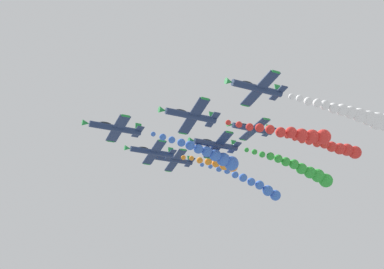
% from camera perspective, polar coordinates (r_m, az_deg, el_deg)
% --- Properties ---
extents(airplane_lead, '(9.54, 10.35, 2.58)m').
position_cam_1_polar(airplane_lead, '(76.19, -10.08, 0.86)').
color(airplane_lead, navy).
extents(smoke_trail_lead, '(3.45, 18.51, 4.43)m').
position_cam_1_polar(smoke_trail_lead, '(82.88, 2.83, -2.75)').
color(smoke_trail_lead, blue).
extents(airplane_left_inner, '(9.30, 10.35, 3.28)m').
position_cam_1_polar(airplane_left_inner, '(72.50, -0.24, 2.51)').
color(airplane_left_inner, navy).
extents(smoke_trail_left_inner, '(4.60, 20.14, 2.76)m').
position_cam_1_polar(smoke_trail_left_inner, '(81.20, 13.81, 0.06)').
color(smoke_trail_left_inner, red).
extents(airplane_right_inner, '(9.45, 10.35, 2.96)m').
position_cam_1_polar(airplane_right_inner, '(87.99, -5.33, -2.26)').
color(airplane_right_inner, navy).
extents(smoke_trail_right_inner, '(2.56, 12.79, 2.40)m').
position_cam_1_polar(smoke_trail_right_inner, '(93.21, 3.63, -3.90)').
color(smoke_trail_right_inner, orange).
extents(airplane_left_outer, '(9.42, 10.35, 3.04)m').
position_cam_1_polar(airplane_left_outer, '(83.16, 3.04, -1.29)').
color(airplane_left_outer, navy).
extents(smoke_trail_left_outer, '(3.58, 19.50, 6.31)m').
position_cam_1_polar(smoke_trail_left_outer, '(91.93, 14.64, -4.62)').
color(smoke_trail_left_outer, green).
extents(airplane_right_outer, '(9.50, 10.35, 2.78)m').
position_cam_1_polar(airplane_right_outer, '(70.43, 8.40, 6.03)').
color(airplane_right_outer, navy).
extents(smoke_trail_right_outer, '(4.62, 19.98, 4.45)m').
position_cam_1_polar(smoke_trail_right_outer, '(80.70, 21.38, 2.24)').
color(smoke_trail_right_outer, white).
extents(airplane_trailing, '(9.37, 10.35, 3.15)m').
position_cam_1_polar(airplane_trailing, '(99.35, -2.50, -3.32)').
color(airplane_trailing, navy).
extents(smoke_trail_trailing, '(2.77, 21.53, 7.05)m').
position_cam_1_polar(smoke_trail_trailing, '(107.76, 8.45, -6.57)').
color(smoke_trail_trailing, blue).
extents(airplane_high_slot, '(9.55, 10.35, 2.49)m').
position_cam_1_polar(airplane_high_slot, '(89.30, 7.78, 0.77)').
color(airplane_high_slot, navy).
extents(smoke_trail_high_slot, '(4.06, 20.02, 3.90)m').
position_cam_1_polar(smoke_trail_high_slot, '(99.90, 18.26, -1.62)').
color(smoke_trail_high_slot, red).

